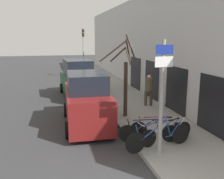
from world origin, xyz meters
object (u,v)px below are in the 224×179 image
object	(u,v)px
bicycle_0	(159,137)
parked_car_0	(87,101)
bicycle_2	(149,132)
bicycle_1	(167,132)
pedestrian_near	(149,88)
bicycle_3	(159,128)
parked_car_1	(78,80)
traffic_light	(83,46)
signpost	(162,95)
street_tree	(125,79)

from	to	relation	value
bicycle_0	parked_car_0	world-z (taller)	parked_car_0
bicycle_0	bicycle_2	world-z (taller)	bicycle_0
bicycle_1	pedestrian_near	size ratio (longest dim) A/B	1.28
bicycle_3	parked_car_1	world-z (taller)	parked_car_1
parked_car_0	traffic_light	world-z (taller)	traffic_light
bicycle_1	traffic_light	bearing A→B (deg)	-12.44
bicycle_2	traffic_light	size ratio (longest dim) A/B	0.47
traffic_light	signpost	bearing A→B (deg)	-89.11
bicycle_2	parked_car_1	distance (m)	8.44
parked_car_1	signpost	bearing A→B (deg)	-83.86
signpost	parked_car_0	world-z (taller)	signpost
pedestrian_near	bicycle_1	bearing A→B (deg)	84.32
bicycle_3	street_tree	xyz separation A→B (m)	(-0.46, 2.84, 1.41)
bicycle_2	bicycle_3	distance (m)	0.58
bicycle_0	signpost	bearing A→B (deg)	147.68
pedestrian_near	street_tree	distance (m)	2.41
pedestrian_near	traffic_light	world-z (taller)	traffic_light
bicycle_0	pedestrian_near	xyz separation A→B (m)	(1.68, 5.12, 0.56)
pedestrian_near	bicycle_3	bearing A→B (deg)	81.54
pedestrian_near	street_tree	size ratio (longest dim) A/B	0.45
parked_car_0	traffic_light	bearing A→B (deg)	85.27
parked_car_0	parked_car_1	bearing A→B (deg)	90.07
bicycle_3	bicycle_0	bearing A→B (deg)	173.96
signpost	bicycle_2	size ratio (longest dim) A/B	1.70
signpost	traffic_light	bearing A→B (deg)	90.89
bicycle_3	street_tree	distance (m)	3.20
signpost	parked_car_0	size ratio (longest dim) A/B	0.80
bicycle_3	street_tree	bearing A→B (deg)	26.46
pedestrian_near	street_tree	world-z (taller)	street_tree
bicycle_2	bicycle_1	bearing A→B (deg)	-93.17
bicycle_1	bicycle_2	bearing A→B (deg)	57.47
bicycle_0	bicycle_2	distance (m)	0.58
bicycle_0	bicycle_3	size ratio (longest dim) A/B	1.24
traffic_light	pedestrian_near	bearing A→B (deg)	-79.40
bicycle_0	street_tree	bearing A→B (deg)	-9.63
bicycle_0	parked_car_1	bearing A→B (deg)	0.02
bicycle_3	pedestrian_near	size ratio (longest dim) A/B	1.18
street_tree	traffic_light	distance (m)	12.50
parked_car_1	street_tree	distance (m)	5.47
parked_car_1	street_tree	size ratio (longest dim) A/B	1.23
bicycle_0	bicycle_3	bearing A→B (deg)	-34.39
bicycle_1	traffic_light	size ratio (longest dim) A/B	0.48
parked_car_1	traffic_light	world-z (taller)	traffic_light
bicycle_1	bicycle_3	xyz separation A→B (m)	(-0.10, 0.47, -0.01)
parked_car_1	pedestrian_near	world-z (taller)	parked_car_1
pedestrian_near	bicycle_2	bearing A→B (deg)	76.92
street_tree	traffic_light	xyz separation A→B (m)	(-0.29, 12.44, 1.12)
parked_car_0	street_tree	world-z (taller)	street_tree
street_tree	traffic_light	size ratio (longest dim) A/B	0.84
bicycle_3	parked_car_1	xyz separation A→B (m)	(-2.10, 7.99, 0.56)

